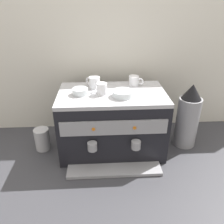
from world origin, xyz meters
The scene contains 10 objects.
ground_plane centered at (0.00, 0.00, 0.00)m, with size 4.00×4.00×0.00m, color #38383D.
tiled_backsplash_wall centered at (0.00, 0.32, 0.49)m, with size 2.80×0.03×0.98m, color silver.
espresso_machine centered at (0.00, 0.00, 0.21)m, with size 0.67×0.50×0.42m.
ceramic_cup_0 centered at (0.16, 0.12, 0.45)m, with size 0.10×0.07×0.06m.
ceramic_cup_1 centered at (-0.11, 0.09, 0.45)m, with size 0.09×0.09×0.07m.
ceramic_cup_2 centered at (-0.07, -0.02, 0.45)m, with size 0.08×0.09×0.07m.
ceramic_bowl_0 centered at (0.06, -0.06, 0.43)m, with size 0.12×0.12×0.04m.
ceramic_bowl_1 centered at (-0.19, -0.02, 0.43)m, with size 0.09×0.09×0.04m.
coffee_grinder centered at (0.52, 0.02, 0.22)m, with size 0.15×0.15×0.45m.
milk_pitcher centered at (-0.48, 0.01, 0.08)m, with size 0.10×0.10×0.15m, color #B7B7BC.
Camera 1 is at (-0.08, -1.30, 0.96)m, focal length 36.38 mm.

